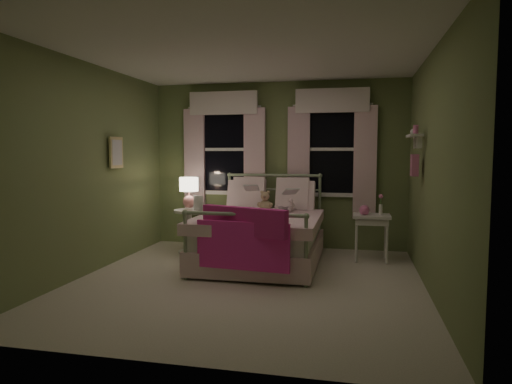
% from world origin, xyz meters
% --- Properties ---
extents(room_shell, '(4.20, 4.20, 4.20)m').
position_xyz_m(room_shell, '(0.00, 0.00, 1.30)').
color(room_shell, silver).
rests_on(room_shell, ground).
extents(bed, '(1.58, 2.04, 1.18)m').
position_xyz_m(bed, '(-0.02, 0.97, 0.38)').
color(bed, white).
rests_on(bed, ground).
extents(pink_throw, '(1.10, 0.46, 0.71)m').
position_xyz_m(pink_throw, '(-0.02, -0.06, 0.61)').
color(pink_throw, '#D02885').
rests_on(pink_throw, bed).
extents(child_left, '(0.29, 0.22, 0.69)m').
position_xyz_m(child_left, '(-0.30, 1.39, 0.92)').
color(child_left, '#F7D1DD').
rests_on(child_left, bed).
extents(child_right, '(0.41, 0.35, 0.73)m').
position_xyz_m(child_right, '(0.26, 1.39, 0.94)').
color(child_right, '#F7D1DD').
rests_on(child_right, bed).
extents(book_left, '(0.21, 0.13, 0.26)m').
position_xyz_m(book_left, '(-0.30, 1.14, 0.96)').
color(book_left, beige).
rests_on(book_left, child_left).
extents(book_right, '(0.22, 0.17, 0.26)m').
position_xyz_m(book_right, '(0.26, 1.14, 0.92)').
color(book_right, beige).
rests_on(book_right, child_right).
extents(teddy_bear, '(0.23, 0.18, 0.31)m').
position_xyz_m(teddy_bear, '(-0.02, 1.23, 0.79)').
color(teddy_bear, tan).
rests_on(teddy_bear, bed).
extents(nightstand_left, '(0.46, 0.46, 0.65)m').
position_xyz_m(nightstand_left, '(-1.20, 1.36, 0.42)').
color(nightstand_left, white).
rests_on(nightstand_left, ground).
extents(table_lamp, '(0.28, 0.28, 0.46)m').
position_xyz_m(table_lamp, '(-1.20, 1.36, 0.95)').
color(table_lamp, pink).
rests_on(table_lamp, nightstand_left).
extents(book_nightstand, '(0.22, 0.26, 0.02)m').
position_xyz_m(book_nightstand, '(-1.10, 1.28, 0.66)').
color(book_nightstand, beige).
rests_on(book_nightstand, nightstand_left).
extents(nightstand_right, '(0.50, 0.40, 0.64)m').
position_xyz_m(nightstand_right, '(1.44, 1.38, 0.55)').
color(nightstand_right, white).
rests_on(nightstand_right, ground).
extents(pink_toy, '(0.14, 0.20, 0.14)m').
position_xyz_m(pink_toy, '(1.34, 1.38, 0.71)').
color(pink_toy, pink).
rests_on(pink_toy, nightstand_right).
extents(bud_vase, '(0.06, 0.06, 0.28)m').
position_xyz_m(bud_vase, '(1.56, 1.43, 0.79)').
color(bud_vase, white).
rests_on(bud_vase, nightstand_right).
extents(window_left, '(1.34, 0.13, 1.96)m').
position_xyz_m(window_left, '(-0.85, 2.03, 1.62)').
color(window_left, black).
rests_on(window_left, room_shell).
extents(window_right, '(1.34, 0.13, 1.96)m').
position_xyz_m(window_right, '(0.85, 2.03, 1.62)').
color(window_right, black).
rests_on(window_right, room_shell).
extents(wall_shelf, '(0.15, 0.50, 0.60)m').
position_xyz_m(wall_shelf, '(1.90, 0.70, 1.52)').
color(wall_shelf, white).
rests_on(wall_shelf, room_shell).
extents(framed_picture, '(0.03, 0.32, 0.42)m').
position_xyz_m(framed_picture, '(-1.95, 0.60, 1.50)').
color(framed_picture, beige).
rests_on(framed_picture, room_shell).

